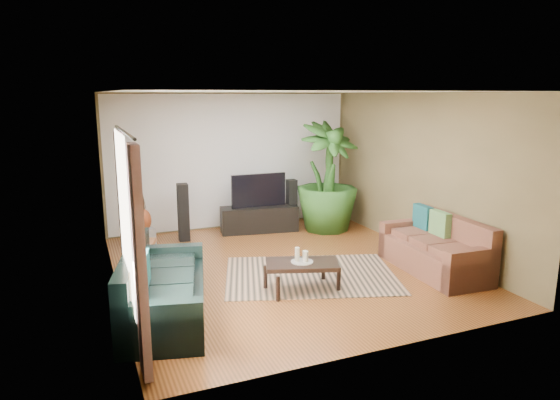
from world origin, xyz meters
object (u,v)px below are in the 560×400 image
sofa_left (165,283)px  speaker_left (183,212)px  television (259,190)px  pedestal (144,237)px  speaker_right (292,204)px  sofa_right (434,244)px  tv_stand (259,219)px  potted_plant (327,177)px  coffee_table (302,276)px  side_table (140,257)px  vase (143,220)px

sofa_left → speaker_left: (0.87, 3.13, 0.11)m
television → pedestal: size_ratio=3.40×
speaker_right → sofa_right: bearing=-71.6°
pedestal → tv_stand: bearing=3.0°
potted_plant → pedestal: size_ratio=6.64×
coffee_table → sofa_left: bearing=-157.8°
pedestal → sofa_right: bearing=-37.6°
sofa_right → pedestal: size_ratio=5.71×
coffee_table → potted_plant: 3.32m
coffee_table → side_table: bearing=159.9°
coffee_table → speaker_left: bearing=127.2°
sofa_left → sofa_right: size_ratio=1.15×
coffee_table → side_table: 2.55m
coffee_table → pedestal: size_ratio=3.05×
speaker_right → side_table: (-3.17, -1.48, -0.26)m
tv_stand → speaker_right: speaker_right is taller
speaker_right → sofa_left: bearing=-133.1°
sofa_left → tv_stand: bearing=-23.2°
sofa_left → vase: size_ratio=5.14×
speaker_right → potted_plant: size_ratio=0.46×
tv_stand → speaker_right: 0.74m
tv_stand → potted_plant: bearing=-8.0°
sofa_left → side_table: (-0.10, 1.71, -0.19)m
sofa_right → potted_plant: 2.86m
television → side_table: size_ratio=2.30×
vase → sofa_right: bearing=-37.6°
sofa_right → tv_stand: bearing=-148.6°
sofa_right → pedestal: sofa_right is taller
tv_stand → television: bearing=99.1°
sofa_right → speaker_left: 4.45m
potted_plant → speaker_left: bearing=173.1°
speaker_right → side_table: 3.51m
potted_plant → vase: bearing=175.5°
coffee_table → tv_stand: bearing=99.5°
sofa_right → speaker_right: size_ratio=1.86×
sofa_right → vase: bearing=-124.5°
sofa_right → speaker_left: (-3.20, 3.09, 0.11)m
television → side_table: (-2.48, -1.50, -0.59)m
tv_stand → side_table: (-2.48, -1.48, -0.01)m
sofa_right → speaker_right: speaker_right is taller
coffee_table → speaker_right: (1.19, 3.07, 0.30)m
sofa_left → television: bearing=-23.0°
sofa_right → pedestal: 4.97m
tv_stand → side_table: tv_stand is taller
sofa_left → speaker_left: speaker_left is taller
tv_stand → pedestal: 2.25m
coffee_table → tv_stand: 3.11m
coffee_table → television: size_ratio=0.89×
vase → pedestal: bearing=0.0°
speaker_right → vase: size_ratio=2.40×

